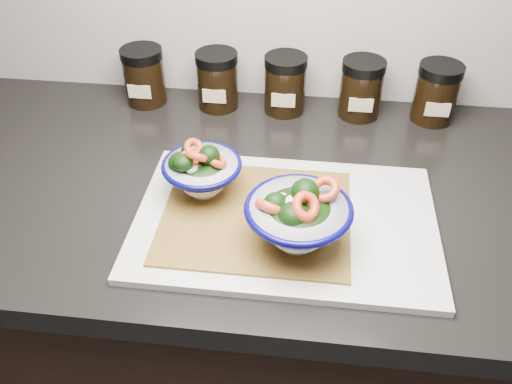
# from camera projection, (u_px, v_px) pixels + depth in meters

# --- Properties ---
(cabinet) EXTENTS (3.43, 0.58, 0.86)m
(cabinet) POSITION_uv_depth(u_px,v_px,m) (230.00, 346.00, 1.20)
(cabinet) COLOR black
(cabinet) RESTS_ON ground
(countertop) EXTENTS (3.50, 0.60, 0.04)m
(countertop) POSITION_uv_depth(u_px,v_px,m) (222.00, 189.00, 0.92)
(countertop) COLOR black
(countertop) RESTS_ON cabinet
(cutting_board) EXTENTS (0.45, 0.30, 0.01)m
(cutting_board) POSITION_uv_depth(u_px,v_px,m) (285.00, 221.00, 0.82)
(cutting_board) COLOR beige
(cutting_board) RESTS_ON countertop
(bamboo_mat) EXTENTS (0.28, 0.24, 0.00)m
(bamboo_mat) POSITION_uv_depth(u_px,v_px,m) (256.00, 216.00, 0.81)
(bamboo_mat) COLOR olive
(bamboo_mat) RESTS_ON cutting_board
(bowl_left) EXTENTS (0.12, 0.12, 0.09)m
(bowl_left) POSITION_uv_depth(u_px,v_px,m) (201.00, 171.00, 0.83)
(bowl_left) COLOR white
(bowl_left) RESTS_ON bamboo_mat
(bowl_right) EXTENTS (0.15, 0.15, 0.11)m
(bowl_right) POSITION_uv_depth(u_px,v_px,m) (298.00, 218.00, 0.74)
(bowl_right) COLOR white
(bowl_right) RESTS_ON bamboo_mat
(spice_jar_a) EXTENTS (0.08, 0.08, 0.11)m
(spice_jar_a) POSITION_uv_depth(u_px,v_px,m) (144.00, 76.00, 1.07)
(spice_jar_a) COLOR black
(spice_jar_a) RESTS_ON countertop
(spice_jar_b) EXTENTS (0.08, 0.08, 0.11)m
(spice_jar_b) POSITION_uv_depth(u_px,v_px,m) (217.00, 80.00, 1.06)
(spice_jar_b) COLOR black
(spice_jar_b) RESTS_ON countertop
(spice_jar_c) EXTENTS (0.08, 0.08, 0.11)m
(spice_jar_c) POSITION_uv_depth(u_px,v_px,m) (285.00, 84.00, 1.04)
(spice_jar_c) COLOR black
(spice_jar_c) RESTS_ON countertop
(spice_jar_d) EXTENTS (0.08, 0.08, 0.11)m
(spice_jar_d) POSITION_uv_depth(u_px,v_px,m) (361.00, 88.00, 1.03)
(spice_jar_d) COLOR black
(spice_jar_d) RESTS_ON countertop
(spice_jar_e) EXTENTS (0.08, 0.08, 0.11)m
(spice_jar_e) POSITION_uv_depth(u_px,v_px,m) (436.00, 93.00, 1.02)
(spice_jar_e) COLOR black
(spice_jar_e) RESTS_ON countertop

